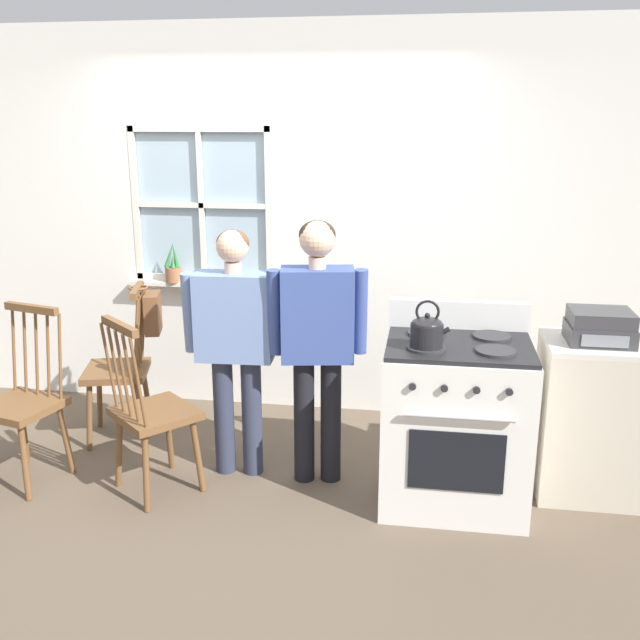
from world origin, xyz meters
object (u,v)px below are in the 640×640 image
Objects in this scene: chair_near_wall at (22,405)px; kettle at (427,331)px; handbag at (152,312)px; stereo at (600,327)px; potted_plant at (173,269)px; person_teen_center at (317,329)px; chair_center_cluster at (152,414)px; chair_by_window at (120,371)px; person_elderly_left at (235,332)px; side_counter at (589,417)px; stove at (455,422)px.

chair_near_wall is 4.19× the size of kettle.
stereo is (2.68, -0.35, 0.12)m from handbag.
person_teen_center is at bearing -40.00° from potted_plant.
handbag is (-0.25, 0.71, 0.39)m from chair_center_cluster.
kettle is (2.30, 0.01, 0.55)m from chair_near_wall.
person_elderly_left reaches higher than chair_by_window.
chair_by_window and chair_center_cluster have the same top height.
person_teen_center reaches higher than chair_near_wall.
kettle is (1.09, -0.27, 0.14)m from person_elderly_left.
chair_near_wall is 0.96m from handbag.
handbag is 2.71m from stereo.
side_counter is at bearing -0.50° from person_elderly_left.
person_teen_center reaches higher than chair_by_window.
person_elderly_left is at bearing -103.33° from chair_center_cluster.
stereo is (-0.00, -0.02, 0.54)m from side_counter.
stove is (0.78, -0.12, -0.46)m from person_teen_center.
chair_by_window and handbag have the same top height.
stove is 2.36m from potted_plant.
person_teen_center is 1.61m from side_counter.
side_counter is (2.43, 0.38, -0.02)m from chair_center_cluster.
stove is 2.05m from handbag.
stereo is (2.91, -0.29, 0.52)m from chair_by_window.
chair_center_cluster is at bearing 21.45° from chair_by_window.
kettle reaches higher than stove.
person_teen_center reaches higher than handbag.
person_elderly_left is (0.89, -0.36, 0.41)m from chair_by_window.
side_counter is at bearing 21.20° from kettle.
potted_plant is at bearing 150.85° from chair_by_window.
stereo is at bearing 15.36° from stove.
chair_near_wall is 1.15× the size of side_counter.
stereo is at bearing -18.77° from potted_plant.
chair_center_cluster is 0.66m from person_elderly_left.
chair_by_window is 3.37× the size of handbag.
side_counter is at bearing -129.67° from chair_center_cluster.
stove is 3.19× the size of stereo.
potted_plant is 0.61m from handbag.
chair_by_window is at bearing -165.10° from handbag.
stove is (1.68, 0.15, 0.00)m from chair_center_cluster.
person_teen_center is 0.91m from stove.
person_elderly_left is 5.97× the size of kettle.
chair_near_wall is at bearing 40.22° from chair_center_cluster.
chair_near_wall is at bearing -179.85° from kettle.
chair_by_window and chair_near_wall have the same top height.
chair_center_cluster is 1.15× the size of side_counter.
chair_by_window is 0.67× the size of person_teen_center.
chair_center_cluster is 1.61m from kettle.
person_teen_center is (1.38, -0.38, 0.46)m from chair_by_window.
chair_center_cluster is at bearing -76.32° from potted_plant.
chair_by_window is 3.05× the size of stereo.
stove is (2.16, -0.50, 0.00)m from chair_by_window.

